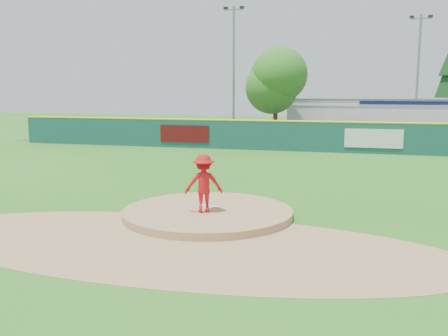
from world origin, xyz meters
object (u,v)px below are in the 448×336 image
(pitcher, at_px, (204,183))
(light_pole_left, at_px, (234,66))
(deciduous_tree, at_px, (276,83))
(pool_building_grp, at_px, (376,117))
(van, at_px, (340,132))
(playground_slide, at_px, (154,131))
(light_pole_right, at_px, (418,71))

(pitcher, bearing_deg, light_pole_left, -99.39)
(deciduous_tree, relative_size, light_pole_left, 0.67)
(pitcher, xyz_separation_m, pool_building_grp, (6.01, 32.38, 0.49))
(van, xyz_separation_m, deciduous_tree, (-5.11, -0.81, 3.84))
(playground_slide, relative_size, light_pole_left, 0.27)
(van, relative_size, deciduous_tree, 0.68)
(playground_slide, relative_size, deciduous_tree, 0.40)
(light_pole_left, bearing_deg, playground_slide, -134.67)
(pitcher, relative_size, light_pole_right, 0.18)
(pool_building_grp, distance_m, light_pole_right, 5.75)
(pool_building_grp, relative_size, deciduous_tree, 2.07)
(playground_slide, xyz_separation_m, light_pole_left, (5.21, 5.27, 5.22))
(deciduous_tree, height_order, light_pole_left, light_pole_left)
(pitcher, distance_m, pool_building_grp, 32.94)
(light_pole_right, bearing_deg, pool_building_grp, 135.05)
(pitcher, bearing_deg, deciduous_tree, -107.24)
(pool_building_grp, height_order, light_pole_left, light_pole_left)
(light_pole_left, bearing_deg, pool_building_grp, 22.60)
(pool_building_grp, distance_m, deciduous_tree, 11.01)
(deciduous_tree, bearing_deg, playground_slide, -160.45)
(van, bearing_deg, pitcher, -169.07)
(van, height_order, light_pole_right, light_pole_right)
(playground_slide, bearing_deg, deciduous_tree, 19.55)
(light_pole_left, height_order, light_pole_right, light_pole_left)
(pool_building_grp, height_order, deciduous_tree, deciduous_tree)
(pitcher, relative_size, playground_slide, 0.62)
(light_pole_right, bearing_deg, pitcher, -107.05)
(pool_building_grp, bearing_deg, light_pole_right, -44.95)
(van, bearing_deg, light_pole_left, 100.25)
(deciduous_tree, bearing_deg, pitcher, -85.52)
(deciduous_tree, distance_m, light_pole_left, 4.72)
(van, relative_size, pool_building_grp, 0.33)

